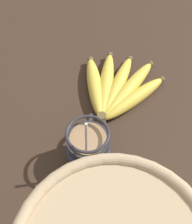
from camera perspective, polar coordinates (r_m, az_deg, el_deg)
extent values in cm
cube|color=#332319|center=(69.91, -0.99, -5.57)|extent=(118.34, 118.34, 3.91)
cylinder|color=#28282D|center=(62.73, -1.72, -6.64)|extent=(8.44, 8.44, 7.42)
cylinder|color=navy|center=(63.12, -1.71, -6.84)|extent=(8.64, 8.64, 3.27)
torus|color=#28282D|center=(64.53, -1.33, -2.26)|extent=(5.38, 0.90, 5.38)
cylinder|color=#997551|center=(59.42, -1.81, -4.87)|extent=(7.24, 7.24, 0.40)
torus|color=#28282D|center=(57.87, -1.86, -3.95)|extent=(8.44, 8.44, 0.60)
cylinder|color=silver|center=(57.50, -2.08, -6.83)|extent=(2.95, 0.50, 13.50)
ellipsoid|color=silver|center=(64.00, -1.79, -8.75)|extent=(3.00, 2.00, 0.80)
cylinder|color=brown|center=(67.86, 1.01, -1.30)|extent=(2.00, 2.00, 3.00)
ellipsoid|color=gold|center=(72.99, 7.08, 2.52)|extent=(14.99, 15.37, 3.17)
sphere|color=brown|center=(77.85, 11.94, 5.88)|extent=(1.43, 1.43, 1.43)
ellipsoid|color=gold|center=(74.48, 6.01, 4.15)|extent=(19.21, 13.50, 3.24)
sphere|color=brown|center=(80.84, 9.92, 8.67)|extent=(1.46, 1.46, 1.46)
ellipsoid|color=gold|center=(74.95, 3.95, 4.74)|extent=(19.89, 8.80, 3.13)
sphere|color=brown|center=(81.53, 6.24, 9.69)|extent=(1.41, 1.41, 1.41)
ellipsoid|color=gold|center=(75.20, 1.89, 5.16)|extent=(19.94, 4.11, 3.25)
sphere|color=brown|center=(81.99, 2.57, 10.38)|extent=(1.46, 1.46, 1.46)
ellipsoid|color=gold|center=(74.51, -0.13, 4.69)|extent=(18.39, 7.11, 3.43)
sphere|color=brown|center=(80.59, -1.01, 9.56)|extent=(1.54, 1.54, 1.54)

